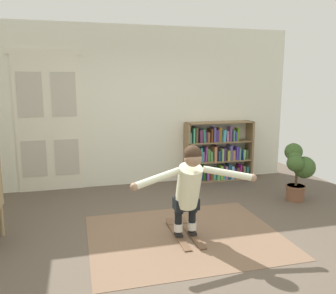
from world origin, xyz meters
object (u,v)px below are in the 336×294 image
object	(u,v)px
bookshelf	(217,154)
skis_pair	(184,233)
person_skier	(189,185)
potted_plant	(298,168)

from	to	relation	value
bookshelf	skis_pair	xyz separation A→B (m)	(-1.37, -2.25, -0.50)
bookshelf	skis_pair	size ratio (longest dim) A/B	1.56
skis_pair	bookshelf	bearing A→B (deg)	58.69
bookshelf	person_skier	world-z (taller)	person_skier
bookshelf	person_skier	size ratio (longest dim) A/B	0.91
skis_pair	person_skier	world-z (taller)	person_skier
potted_plant	person_skier	bearing A→B (deg)	-156.16
bookshelf	person_skier	distance (m)	2.79
bookshelf	potted_plant	distance (m)	1.67
person_skier	skis_pair	bearing A→B (deg)	89.93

